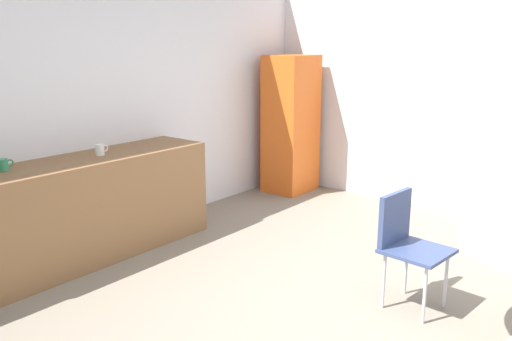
{
  "coord_description": "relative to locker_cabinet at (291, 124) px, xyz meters",
  "views": [
    {
      "loc": [
        -2.91,
        -1.31,
        1.89
      ],
      "look_at": [
        0.07,
        1.1,
        0.95
      ],
      "focal_mm": 37.69,
      "sensor_mm": 36.0,
      "label": 1
    }
  ],
  "objects": [
    {
      "name": "chair_navy",
      "position": [
        -1.98,
        -2.42,
        -0.33
      ],
      "size": [
        0.46,
        0.46,
        0.83
      ],
      "color": "silver",
      "rests_on": "ground_plane"
    },
    {
      "name": "locker_cabinet",
      "position": [
        0.0,
        0.0,
        0.0
      ],
      "size": [
        0.6,
        0.5,
        1.7
      ],
      "primitive_type": "cube",
      "color": "orange",
      "rests_on": "ground_plane"
    },
    {
      "name": "counter_block",
      "position": [
        -2.89,
        0.1,
        -0.4
      ],
      "size": [
        2.29,
        0.6,
        0.9
      ],
      "primitive_type": "cube",
      "color": "brown",
      "rests_on": "ground_plane"
    },
    {
      "name": "mug_green",
      "position": [
        -3.56,
        0.19,
        0.1
      ],
      "size": [
        0.13,
        0.08,
        0.09
      ],
      "color": "#338C59",
      "rests_on": "counter_block"
    },
    {
      "name": "mug_white",
      "position": [
        -2.74,
        0.1,
        0.1
      ],
      "size": [
        0.13,
        0.08,
        0.09
      ],
      "color": "white",
      "rests_on": "counter_block"
    },
    {
      "name": "wall_back",
      "position": [
        -2.55,
        0.45,
        0.45
      ],
      "size": [
        6.0,
        0.1,
        2.6
      ],
      "primitive_type": "cube",
      "color": "silver",
      "rests_on": "ground_plane"
    }
  ]
}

